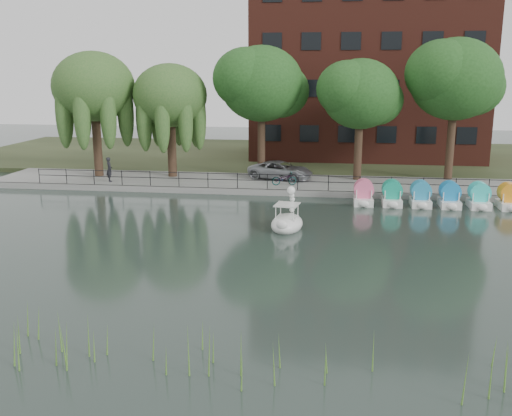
% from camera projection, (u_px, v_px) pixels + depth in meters
% --- Properties ---
extents(ground_plane, '(120.00, 120.00, 0.00)m').
position_uv_depth(ground_plane, '(232.00, 257.00, 24.99)').
color(ground_plane, '#33403B').
extents(promenade, '(40.00, 6.00, 0.40)m').
position_uv_depth(promenade, '(272.00, 184.00, 40.36)').
color(promenade, gray).
rests_on(promenade, ground_plane).
extents(kerb, '(40.00, 0.25, 0.40)m').
position_uv_depth(kerb, '(267.00, 192.00, 37.52)').
color(kerb, gray).
rests_on(kerb, ground_plane).
extents(land_strip, '(60.00, 22.00, 0.36)m').
position_uv_depth(land_strip, '(288.00, 156.00, 53.86)').
color(land_strip, '#47512D').
rests_on(land_strip, ground_plane).
extents(railing, '(32.00, 0.05, 1.00)m').
position_uv_depth(railing, '(267.00, 178.00, 37.49)').
color(railing, black).
rests_on(railing, promenade).
extents(apartment_building, '(20.00, 10.07, 18.00)m').
position_uv_depth(apartment_building, '(367.00, 55.00, 50.78)').
color(apartment_building, '#4C1E16').
rests_on(apartment_building, land_strip).
extents(willow_left, '(5.88, 5.88, 9.01)m').
position_uv_depth(willow_left, '(94.00, 87.00, 40.99)').
color(willow_left, '#473323').
rests_on(willow_left, promenade).
extents(willow_mid, '(5.32, 5.32, 8.15)m').
position_uv_depth(willow_mid, '(170.00, 96.00, 40.90)').
color(willow_mid, '#473323').
rests_on(willow_mid, promenade).
extents(broadleaf_center, '(6.00, 6.00, 9.25)m').
position_uv_depth(broadleaf_center, '(262.00, 84.00, 40.82)').
color(broadleaf_center, '#473323').
rests_on(broadleaf_center, promenade).
extents(broadleaf_right, '(5.40, 5.40, 8.32)m').
position_uv_depth(broadleaf_right, '(360.00, 95.00, 39.58)').
color(broadleaf_right, '#473323').
rests_on(broadleaf_right, promenade).
extents(broadleaf_far, '(6.30, 6.30, 9.71)m').
position_uv_depth(broadleaf_far, '(456.00, 80.00, 39.46)').
color(broadleaf_far, '#473323').
rests_on(broadleaf_far, promenade).
extents(minivan, '(3.69, 5.74, 1.47)m').
position_uv_depth(minivan, '(281.00, 169.00, 40.95)').
color(minivan, gray).
rests_on(minivan, promenade).
extents(bicycle, '(1.01, 1.82, 1.00)m').
position_uv_depth(bicycle, '(284.00, 178.00, 38.80)').
color(bicycle, gray).
rests_on(bicycle, promenade).
extents(pedestrian, '(0.80, 0.86, 1.98)m').
position_uv_depth(pedestrian, '(109.00, 168.00, 39.95)').
color(pedestrian, black).
rests_on(pedestrian, promenade).
extents(swan_boat, '(1.94, 2.71, 2.12)m').
position_uv_depth(swan_boat, '(287.00, 220.00, 29.40)').
color(swan_boat, white).
rests_on(swan_boat, ground_plane).
extents(pedal_boat_row, '(9.65, 1.70, 1.40)m').
position_uv_depth(pedal_boat_row, '(435.00, 197.00, 34.35)').
color(pedal_boat_row, white).
rests_on(pedal_boat_row, ground_plane).
extents(reed_bank, '(24.00, 2.40, 1.20)m').
position_uv_depth(reed_bank, '(244.00, 350.00, 15.43)').
color(reed_bank, '#669938').
rests_on(reed_bank, ground_plane).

